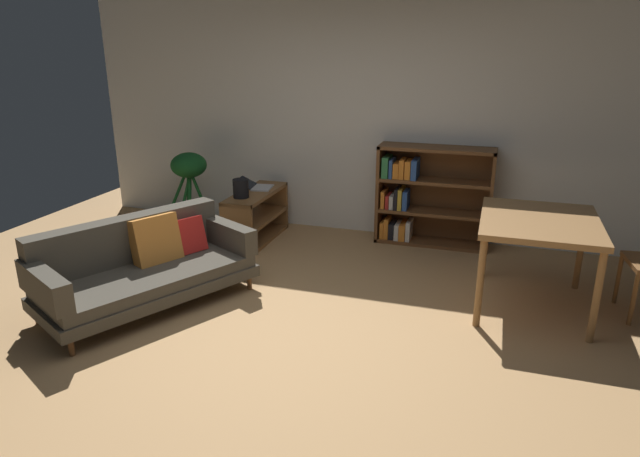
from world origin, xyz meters
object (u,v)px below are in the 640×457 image
dining_table (539,228)px  open_laptop (257,186)px  desk_speaker (241,188)px  bookshelf (426,196)px  media_console (256,216)px  potted_floor_plant (190,185)px  fabric_couch (144,264)px

dining_table → open_laptop: bearing=161.7°
desk_speaker → bookshelf: bearing=22.7°
open_laptop → dining_table: size_ratio=0.37×
media_console → bookshelf: size_ratio=0.85×
desk_speaker → dining_table: 3.03m
desk_speaker → potted_floor_plant: potted_floor_plant is taller
desk_speaker → dining_table: (2.97, -0.57, 0.03)m
media_console → desk_speaker: bearing=-101.4°
media_console → desk_speaker: (-0.05, -0.26, 0.39)m
dining_table → bookshelf: bookshelf is taller
media_console → open_laptop: (-0.06, 0.16, 0.31)m
fabric_couch → bookshelf: bearing=47.6°
bookshelf → desk_speaker: bearing=-157.3°
bookshelf → dining_table: bearing=-50.8°
media_console → open_laptop: 0.36m
potted_floor_plant → bookshelf: size_ratio=0.75×
desk_speaker → potted_floor_plant: (-0.85, 0.38, -0.12)m
potted_floor_plant → dining_table: (3.82, -0.95, 0.16)m
media_console → dining_table: 3.07m
open_laptop → dining_table: (2.98, -0.99, 0.11)m
open_laptop → desk_speaker: (0.00, -0.42, 0.07)m
fabric_couch → open_laptop: (0.21, 1.92, 0.24)m
media_console → potted_floor_plant: size_ratio=1.13×
media_console → potted_floor_plant: 0.94m
media_console → dining_table: dining_table is taller
open_laptop → bookshelf: 1.91m
media_console → dining_table: bearing=-15.8°
dining_table → bookshelf: 1.75m
dining_table → media_console: bearing=164.2°
fabric_couch → media_console: fabric_couch is taller
fabric_couch → desk_speaker: size_ratio=9.66×
open_laptop → media_console: bearing=-70.9°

